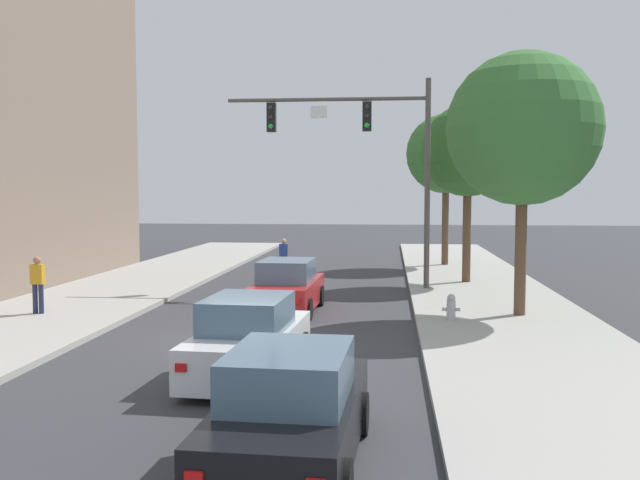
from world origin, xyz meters
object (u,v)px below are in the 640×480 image
object	(u,v)px
traffic_signal_mast	(369,143)
car_lead_red	(287,289)
pedestrian_crossing_road	(284,256)
street_tree_second	(468,151)
street_tree_nearest	(523,129)
car_following_white	(249,340)
street_tree_third	(446,154)
fire_hydrant	(451,307)
pedestrian_sidewalk_left_walker	(38,282)
car_third_black	(291,413)

from	to	relation	value
traffic_signal_mast	car_lead_red	world-z (taller)	traffic_signal_mast
pedestrian_crossing_road	street_tree_second	bearing A→B (deg)	-14.45
traffic_signal_mast	street_tree_nearest	xyz separation A→B (m)	(4.45, -5.27, -0.02)
car_following_white	street_tree_third	bearing A→B (deg)	75.09
street_tree_third	street_tree_nearest	bearing A→B (deg)	-85.59
street_tree_nearest	street_tree_third	world-z (taller)	street_tree_nearest
car_lead_red	fire_hydrant	distance (m)	5.00
traffic_signal_mast	pedestrian_crossing_road	world-z (taller)	traffic_signal_mast
car_following_white	pedestrian_sidewalk_left_walker	size ratio (longest dim) A/B	2.63
fire_hydrant	street_tree_second	bearing A→B (deg)	81.11
fire_hydrant	street_tree_second	world-z (taller)	street_tree_second
car_following_white	street_tree_nearest	size ratio (longest dim) A/B	0.59
car_third_black	pedestrian_sidewalk_left_walker	world-z (taller)	pedestrian_sidewalk_left_walker
street_tree_second	street_tree_third	bearing A→B (deg)	92.94
car_lead_red	street_tree_second	xyz separation A→B (m)	(6.01, 6.61, 4.45)
traffic_signal_mast	fire_hydrant	world-z (taller)	traffic_signal_mast
car_third_black	street_tree_third	bearing A→B (deg)	80.93
traffic_signal_mast	street_tree_second	bearing A→B (deg)	26.95
traffic_signal_mast	car_following_white	bearing A→B (deg)	-99.30
traffic_signal_mast	pedestrian_sidewalk_left_walker	distance (m)	12.04
car_lead_red	car_following_white	size ratio (longest dim) A/B	0.99
car_third_black	street_tree_nearest	bearing A→B (deg)	65.82
street_tree_second	street_tree_third	size ratio (longest dim) A/B	0.95
car_third_black	fire_hydrant	world-z (taller)	car_third_black
car_lead_red	pedestrian_sidewalk_left_walker	bearing A→B (deg)	-165.98
pedestrian_crossing_road	fire_hydrant	size ratio (longest dim) A/B	2.28
pedestrian_sidewalk_left_walker	pedestrian_crossing_road	distance (m)	11.65
pedestrian_crossing_road	traffic_signal_mast	bearing A→B (deg)	-45.84
car_third_black	street_tree_nearest	xyz separation A→B (m)	(4.95, 11.02, 4.64)
pedestrian_sidewalk_left_walker	fire_hydrant	world-z (taller)	pedestrian_sidewalk_left_walker
pedestrian_crossing_road	street_tree_nearest	world-z (taller)	street_tree_nearest
car_lead_red	street_tree_nearest	bearing A→B (deg)	-4.71
pedestrian_crossing_road	street_tree_third	size ratio (longest dim) A/B	0.23
car_following_white	pedestrian_crossing_road	xyz separation A→B (m)	(-1.75, 15.76, 0.19)
car_lead_red	car_following_white	distance (m)	7.24
traffic_signal_mast	street_tree_third	xyz separation A→B (m)	(3.41, 8.20, 0.02)
pedestrian_crossing_road	street_tree_second	distance (m)	8.78
pedestrian_sidewalk_left_walker	street_tree_nearest	distance (m)	14.37
car_lead_red	fire_hydrant	world-z (taller)	car_lead_red
car_following_white	car_third_black	size ratio (longest dim) A/B	1.00
pedestrian_sidewalk_left_walker	car_lead_red	bearing A→B (deg)	14.02
pedestrian_crossing_road	street_tree_second	xyz separation A→B (m)	(7.43, -1.92, 4.26)
traffic_signal_mast	car_third_black	bearing A→B (deg)	-91.77
car_following_white	pedestrian_sidewalk_left_walker	distance (m)	9.11
car_lead_red	pedestrian_sidewalk_left_walker	distance (m)	7.16
car_following_white	fire_hydrant	bearing A→B (deg)	51.82
car_following_white	car_third_black	distance (m)	4.58
fire_hydrant	car_lead_red	bearing A→B (deg)	160.83
traffic_signal_mast	car_third_black	size ratio (longest dim) A/B	1.74
car_following_white	car_third_black	bearing A→B (deg)	-71.50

